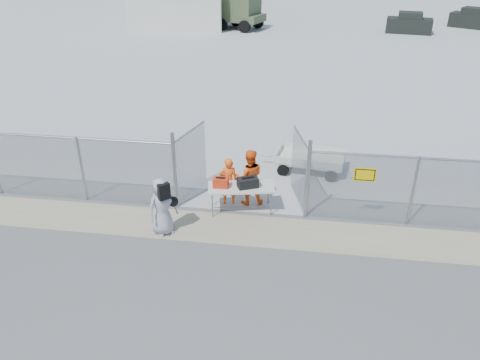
% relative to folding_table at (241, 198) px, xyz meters
% --- Properties ---
extents(ground, '(160.00, 160.00, 0.00)m').
position_rel_folding_table_xyz_m(ground, '(-0.02, -2.07, -0.42)').
color(ground, '#474747').
extents(tarmac_inside, '(160.00, 80.00, 0.01)m').
position_rel_folding_table_xyz_m(tarmac_inside, '(-0.02, 39.93, -0.42)').
color(tarmac_inside, '#A8A8A8').
rests_on(tarmac_inside, ground).
extents(dirt_strip, '(44.00, 1.60, 0.01)m').
position_rel_folding_table_xyz_m(dirt_strip, '(-0.02, -1.07, -0.42)').
color(dirt_strip, tan).
rests_on(dirt_strip, ground).
extents(chain_link_fence, '(40.00, 0.20, 2.20)m').
position_rel_folding_table_xyz_m(chain_link_fence, '(-0.02, -0.07, 0.68)').
color(chain_link_fence, gray).
rests_on(chain_link_fence, ground).
extents(folding_table, '(2.13, 1.23, 0.85)m').
position_rel_folding_table_xyz_m(folding_table, '(0.00, 0.00, 0.00)').
color(folding_table, beige).
rests_on(folding_table, ground).
extents(orange_bag, '(0.46, 0.31, 0.28)m').
position_rel_folding_table_xyz_m(orange_bag, '(-0.60, -0.11, 0.57)').
color(orange_bag, red).
rests_on(orange_bag, folding_table).
extents(black_duffel, '(0.70, 0.58, 0.29)m').
position_rel_folding_table_xyz_m(black_duffel, '(0.20, -0.00, 0.57)').
color(black_duffel, black).
rests_on(black_duffel, folding_table).
extents(security_worker_left, '(0.65, 0.51, 1.58)m').
position_rel_folding_table_xyz_m(security_worker_left, '(-0.46, 0.38, 0.37)').
color(security_worker_left, '#FF5D15').
rests_on(security_worker_left, ground).
extents(security_worker_right, '(1.02, 0.87, 1.84)m').
position_rel_folding_table_xyz_m(security_worker_right, '(0.19, 0.50, 0.49)').
color(security_worker_right, '#FF5D15').
rests_on(security_worker_right, ground).
extents(visitor, '(1.00, 0.98, 1.74)m').
position_rel_folding_table_xyz_m(visitor, '(-2.02, -1.52, 0.44)').
color(visitor, '#9B9AA6').
rests_on(visitor, ground).
extents(utility_trailer, '(3.30, 2.04, 0.75)m').
position_rel_folding_table_xyz_m(utility_trailer, '(2.07, 3.12, -0.05)').
color(utility_trailer, beige).
rests_on(utility_trailer, ground).
extents(military_truck, '(7.20, 4.69, 3.22)m').
position_rel_folding_table_xyz_m(military_truck, '(-5.75, 31.40, 1.19)').
color(military_truck, '#475333').
rests_on(military_truck, ground).
extents(parked_vehicle_near, '(3.99, 2.31, 1.70)m').
position_rel_folding_table_xyz_m(parked_vehicle_near, '(10.21, 31.20, 0.42)').
color(parked_vehicle_near, black).
rests_on(parked_vehicle_near, ground).
extents(parked_vehicle_mid, '(4.16, 3.46, 1.73)m').
position_rel_folding_table_xyz_m(parked_vehicle_mid, '(16.40, 34.65, 0.44)').
color(parked_vehicle_mid, black).
rests_on(parked_vehicle_mid, ground).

